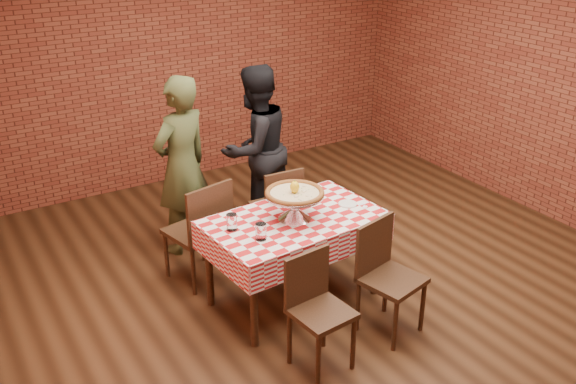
% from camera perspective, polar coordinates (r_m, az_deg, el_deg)
% --- Properties ---
extents(ground, '(6.00, 6.00, 0.00)m').
position_cam_1_polar(ground, '(5.57, 4.10, -8.75)').
color(ground, black).
rests_on(ground, ground).
extents(back_wall, '(5.50, 0.00, 5.50)m').
position_cam_1_polar(back_wall, '(7.47, -9.20, 11.87)').
color(back_wall, maroon).
rests_on(back_wall, ground).
extents(table, '(1.43, 0.92, 0.75)m').
position_cam_1_polar(table, '(5.27, 0.52, -6.03)').
color(table, '#422817').
rests_on(table, ground).
extents(tablecloth, '(1.47, 0.96, 0.24)m').
position_cam_1_polar(tablecloth, '(5.14, 0.54, -3.48)').
color(tablecloth, red).
rests_on(tablecloth, table).
extents(pizza_stand, '(0.61, 0.61, 0.21)m').
position_cam_1_polar(pizza_stand, '(5.03, 0.59, -1.29)').
color(pizza_stand, silver).
rests_on(pizza_stand, tablecloth).
extents(pizza, '(0.60, 0.60, 0.03)m').
position_cam_1_polar(pizza, '(4.98, 0.60, -0.13)').
color(pizza, beige).
rests_on(pizza, pizza_stand).
extents(lemon, '(0.10, 0.10, 0.10)m').
position_cam_1_polar(lemon, '(4.96, 0.60, 0.44)').
color(lemon, yellow).
rests_on(lemon, pizza).
extents(water_glass_left, '(0.09, 0.09, 0.13)m').
position_cam_1_polar(water_glass_left, '(4.74, -2.43, -3.54)').
color(water_glass_left, white).
rests_on(water_glass_left, tablecloth).
extents(water_glass_right, '(0.09, 0.09, 0.13)m').
position_cam_1_polar(water_glass_right, '(4.90, -5.03, -2.68)').
color(water_glass_right, white).
rests_on(water_glass_right, tablecloth).
extents(side_plate, '(0.17, 0.17, 0.01)m').
position_cam_1_polar(side_plate, '(5.32, 5.31, -1.06)').
color(side_plate, white).
rests_on(side_plate, tablecloth).
extents(sweetener_packet_a, '(0.06, 0.06, 0.00)m').
position_cam_1_polar(sweetener_packet_a, '(5.29, 6.84, -1.33)').
color(sweetener_packet_a, white).
rests_on(sweetener_packet_a, tablecloth).
extents(sweetener_packet_b, '(0.05, 0.04, 0.00)m').
position_cam_1_polar(sweetener_packet_b, '(5.34, 6.60, -1.05)').
color(sweetener_packet_b, white).
rests_on(sweetener_packet_b, tablecloth).
extents(condiment_caddy, '(0.12, 0.11, 0.14)m').
position_cam_1_polar(condiment_caddy, '(5.31, -1.13, -0.21)').
color(condiment_caddy, silver).
rests_on(condiment_caddy, tablecloth).
extents(chair_near_left, '(0.42, 0.42, 0.86)m').
position_cam_1_polar(chair_near_left, '(4.53, 3.02, -10.93)').
color(chair_near_left, '#422817').
rests_on(chair_near_left, ground).
extents(chair_near_right, '(0.50, 0.50, 0.89)m').
position_cam_1_polar(chair_near_right, '(4.93, 9.23, -7.79)').
color(chair_near_right, '#422817').
rests_on(chair_near_right, ground).
extents(chair_far_left, '(0.55, 0.55, 0.94)m').
position_cam_1_polar(chair_far_left, '(5.57, -8.10, -3.31)').
color(chair_far_left, '#422817').
rests_on(chair_far_left, ground).
extents(chair_far_right, '(0.41, 0.41, 0.87)m').
position_cam_1_polar(chair_far_right, '(5.97, -1.11, -1.48)').
color(chair_far_right, '#422817').
rests_on(chair_far_right, ground).
extents(diner_olive, '(0.72, 0.59, 1.69)m').
position_cam_1_polar(diner_olive, '(5.92, -9.40, 2.29)').
color(diner_olive, '#3C4523').
rests_on(diner_olive, ground).
extents(diner_black, '(0.94, 0.81, 1.65)m').
position_cam_1_polar(diner_black, '(6.32, -2.92, 3.89)').
color(diner_black, black).
rests_on(diner_black, ground).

